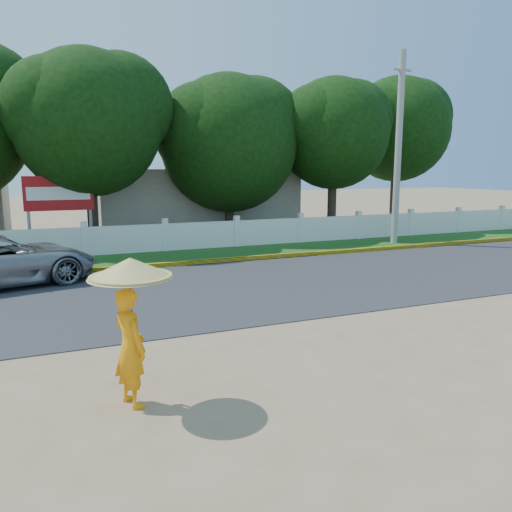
{
  "coord_description": "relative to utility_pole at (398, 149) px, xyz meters",
  "views": [
    {
      "loc": [
        -4.24,
        -8.07,
        3.21
      ],
      "look_at": [
        0.0,
        2.0,
        1.3
      ],
      "focal_mm": 35.0,
      "sensor_mm": 36.0,
      "label": 1
    }
  ],
  "objects": [
    {
      "name": "monk_with_parasol",
      "position": [
        -13.01,
        -10.97,
        -2.68
      ],
      "size": [
        1.13,
        1.13,
        2.06
      ],
      "color": "orange",
      "rests_on": "ground"
    },
    {
      "name": "tree_row",
      "position": [
        -8.72,
        4.73,
        0.79
      ],
      "size": [
        33.04,
        7.81,
        8.25
      ],
      "color": "#473828",
      "rests_on": "ground"
    },
    {
      "name": "curb",
      "position": [
        -9.72,
        -1.45,
        -3.94
      ],
      "size": [
        40.0,
        0.18,
        0.16
      ],
      "primitive_type": "cube",
      "color": "yellow",
      "rests_on": "ground"
    },
    {
      "name": "ground",
      "position": [
        -9.72,
        -9.5,
        -4.02
      ],
      "size": [
        120.0,
        120.0,
        0.0
      ],
      "primitive_type": "plane",
      "color": "#9E8460",
      "rests_on": "ground"
    },
    {
      "name": "building_near",
      "position": [
        -6.72,
        8.5,
        -2.42
      ],
      "size": [
        10.0,
        6.0,
        3.2
      ],
      "primitive_type": "cube",
      "color": "#B7AD99",
      "rests_on": "ground"
    },
    {
      "name": "fence",
      "position": [
        -9.72,
        1.7,
        -3.47
      ],
      "size": [
        40.0,
        0.1,
        1.1
      ],
      "primitive_type": "cube",
      "color": "silver",
      "rests_on": "ground"
    },
    {
      "name": "grass_verge",
      "position": [
        -9.72,
        0.25,
        -4.01
      ],
      "size": [
        60.0,
        3.5,
        0.03
      ],
      "primitive_type": "cube",
      "color": "#2D601E",
      "rests_on": "ground"
    },
    {
      "name": "utility_pole",
      "position": [
        0.0,
        0.0,
        0.0
      ],
      "size": [
        0.28,
        0.28,
        8.05
      ],
      "primitive_type": "cylinder",
      "color": "gray",
      "rests_on": "ground"
    },
    {
      "name": "billboard",
      "position": [
        -13.48,
        2.79,
        -1.88
      ],
      "size": [
        2.5,
        0.13,
        2.95
      ],
      "color": "gray",
      "rests_on": "ground"
    },
    {
      "name": "road",
      "position": [
        -9.72,
        -5.0,
        -4.01
      ],
      "size": [
        60.0,
        7.0,
        0.02
      ],
      "primitive_type": "cube",
      "color": "#38383A",
      "rests_on": "ground"
    }
  ]
}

